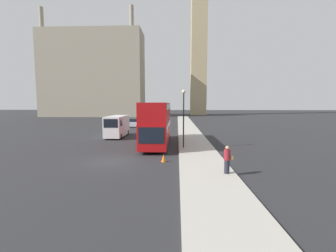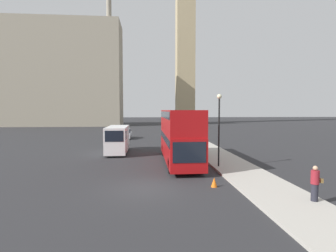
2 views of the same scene
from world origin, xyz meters
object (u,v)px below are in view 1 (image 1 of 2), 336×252
(red_double_decker_bus, at_px, (157,122))
(parked_sedan, at_px, (135,123))
(pedestrian, at_px, (227,160))
(clock_tower, at_px, (199,20))
(street_lamp, at_px, (184,110))
(white_van, at_px, (117,126))

(red_double_decker_bus, relative_size, parked_sedan, 2.32)
(pedestrian, relative_size, parked_sedan, 0.37)
(clock_tower, bearing_deg, pedestrian, -93.93)
(clock_tower, bearing_deg, street_lamp, -96.30)
(red_double_decker_bus, xyz_separation_m, white_van, (-5.67, 5.28, -0.98))
(red_double_decker_bus, distance_m, parked_sedan, 20.33)
(white_van, height_order, street_lamp, street_lamp)
(red_double_decker_bus, distance_m, white_van, 7.80)
(parked_sedan, bearing_deg, street_lamp, -67.89)
(red_double_decker_bus, relative_size, white_van, 1.80)
(white_van, relative_size, pedestrian, 3.50)
(white_van, distance_m, pedestrian, 18.84)
(street_lamp, bearing_deg, parked_sedan, 112.11)
(street_lamp, relative_size, parked_sedan, 1.21)
(street_lamp, bearing_deg, clock_tower, 83.70)
(white_van, bearing_deg, street_lamp, -42.21)
(clock_tower, xyz_separation_m, parked_sedan, (-16.52, -48.35, -36.17))
(pedestrian, distance_m, parked_sedan, 31.55)
(pedestrian, bearing_deg, street_lamp, 106.85)
(pedestrian, bearing_deg, white_van, 124.84)
(white_van, relative_size, parked_sedan, 1.29)
(red_double_decker_bus, height_order, white_van, red_double_decker_bus)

